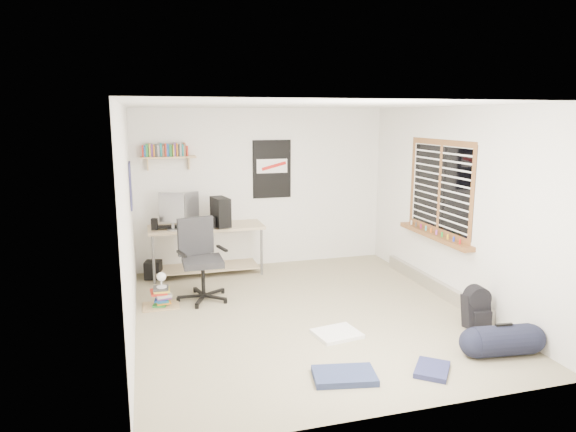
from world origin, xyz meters
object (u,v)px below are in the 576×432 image
object	(u,v)px
office_chair	(203,264)
backpack	(476,310)
book_stack	(160,295)
duffel_bag	(502,342)
desk	(206,250)

from	to	relation	value
office_chair	backpack	size ratio (longest dim) A/B	2.87
book_stack	backpack	bearing A→B (deg)	-25.68
duffel_bag	book_stack	xyz separation A→B (m)	(-3.27, 2.33, 0.01)
book_stack	duffel_bag	bearing A→B (deg)	-35.53
desk	backpack	world-z (taller)	desk
desk	office_chair	distance (m)	1.18
office_chair	book_stack	distance (m)	0.66
backpack	duffel_bag	bearing A→B (deg)	-99.51
backpack	book_stack	xyz separation A→B (m)	(-3.44, 1.65, -0.05)
backpack	book_stack	world-z (taller)	backpack
backpack	book_stack	size ratio (longest dim) A/B	0.87
backpack	book_stack	bearing A→B (deg)	159.19
desk	office_chair	bearing A→B (deg)	-83.91
duffel_bag	book_stack	bearing A→B (deg)	151.04
book_stack	office_chair	bearing A→B (deg)	10.22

